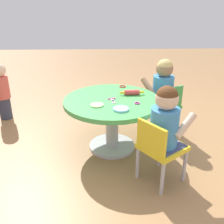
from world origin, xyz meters
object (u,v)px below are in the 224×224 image
(craft_scissors, at_px, (112,100))
(seated_child_right, at_px, (163,84))
(child_chair_left, at_px, (159,148))
(toddler_standing, at_px, (2,90))
(rolling_pin, at_px, (132,92))
(craft_table, at_px, (112,112))
(seated_child_left, at_px, (165,119))
(child_chair_right, at_px, (164,106))

(craft_scissors, bearing_deg, seated_child_right, -57.19)
(child_chair_left, relative_size, toddler_standing, 0.80)
(rolling_pin, distance_m, craft_scissors, 0.23)
(craft_table, bearing_deg, toddler_standing, 60.44)
(child_chair_left, bearing_deg, craft_scissors, 34.41)
(toddler_standing, bearing_deg, seated_child_right, -102.26)
(craft_table, bearing_deg, craft_scissors, -176.82)
(toddler_standing, relative_size, rolling_pin, 2.91)
(seated_child_left, xyz_separation_m, child_chair_right, (0.78, -0.18, -0.23))
(seated_child_left, distance_m, toddler_standing, 2.03)
(seated_child_left, bearing_deg, child_chair_left, 126.70)
(seated_child_right, relative_size, toddler_standing, 0.76)
(seated_child_right, bearing_deg, toddler_standing, 77.74)
(craft_table, height_order, craft_scissors, craft_scissors)
(child_chair_left, bearing_deg, craft_table, 33.49)
(craft_table, relative_size, craft_scissors, 6.31)
(child_chair_right, relative_size, rolling_pin, 2.32)
(child_chair_left, height_order, craft_scissors, child_chair_left)
(child_chair_right, distance_m, craft_scissors, 0.66)
(seated_child_right, relative_size, rolling_pin, 2.21)
(craft_table, height_order, rolling_pin, rolling_pin)
(toddler_standing, bearing_deg, rolling_pin, -112.60)
(toddler_standing, xyz_separation_m, rolling_pin, (-0.60, -1.44, 0.17))
(child_chair_left, distance_m, child_chair_right, 0.83)
(child_chair_right, distance_m, seated_child_right, 0.23)
(seated_child_right, bearing_deg, craft_table, 121.27)
(seated_child_left, bearing_deg, child_chair_right, -12.67)
(child_chair_left, relative_size, seated_child_left, 1.05)
(child_chair_right, xyz_separation_m, craft_scissors, (-0.31, 0.55, 0.20))
(craft_table, bearing_deg, seated_child_right, -58.73)
(child_chair_right, xyz_separation_m, seated_child_right, (0.03, 0.02, 0.23))
(craft_table, relative_size, child_chair_left, 1.64)
(seated_child_left, height_order, child_chair_right, seated_child_left)
(seated_child_right, xyz_separation_m, craft_scissors, (-0.34, 0.53, -0.03))
(toddler_standing, height_order, rolling_pin, toddler_standing)
(child_chair_left, distance_m, toddler_standing, 2.01)
(seated_child_left, xyz_separation_m, seated_child_right, (0.81, -0.16, 0.00))
(toddler_standing, distance_m, craft_scissors, 1.45)
(child_chair_right, bearing_deg, seated_child_right, 30.79)
(craft_table, distance_m, rolling_pin, 0.26)
(child_chair_left, xyz_separation_m, rolling_pin, (0.63, 0.15, 0.22))
(craft_table, bearing_deg, seated_child_left, -142.82)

